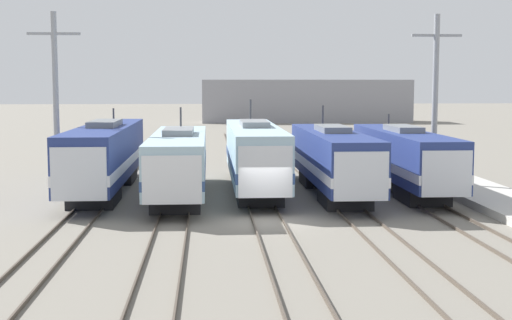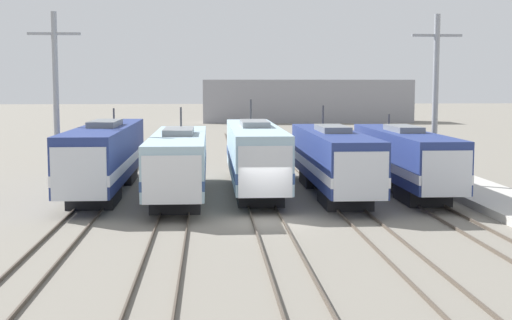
# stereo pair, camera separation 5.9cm
# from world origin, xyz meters

# --- Properties ---
(ground_plane) EXTENTS (400.00, 400.00, 0.00)m
(ground_plane) POSITION_xyz_m (0.00, 0.00, 0.00)
(ground_plane) COLOR slate
(rail_pair_far_left) EXTENTS (1.50, 120.00, 0.15)m
(rail_pair_far_left) POSITION_xyz_m (-9.05, 0.00, 0.07)
(rail_pair_far_left) COLOR #4C4238
(rail_pair_far_left) RESTS_ON ground_plane
(rail_pair_center_left) EXTENTS (1.51, 120.00, 0.15)m
(rail_pair_center_left) POSITION_xyz_m (-4.52, 0.00, 0.07)
(rail_pair_center_left) COLOR #4C4238
(rail_pair_center_left) RESTS_ON ground_plane
(rail_pair_center) EXTENTS (1.51, 120.00, 0.15)m
(rail_pair_center) POSITION_xyz_m (0.00, 0.00, 0.07)
(rail_pair_center) COLOR #4C4238
(rail_pair_center) RESTS_ON ground_plane
(rail_pair_center_right) EXTENTS (1.51, 120.00, 0.15)m
(rail_pair_center_right) POSITION_xyz_m (4.52, 0.00, 0.07)
(rail_pair_center_right) COLOR #4C4238
(rail_pair_center_right) RESTS_ON ground_plane
(rail_pair_far_right) EXTENTS (1.50, 120.00, 0.15)m
(rail_pair_far_right) POSITION_xyz_m (9.05, 0.00, 0.07)
(rail_pair_far_right) COLOR #4C4238
(rail_pair_far_right) RESTS_ON ground_plane
(locomotive_far_left) EXTENTS (2.95, 18.32, 4.98)m
(locomotive_far_left) POSITION_xyz_m (-9.05, 9.61, 2.25)
(locomotive_far_left) COLOR black
(locomotive_far_left) RESTS_ON ground_plane
(locomotive_center_left) EXTENTS (3.09, 16.33, 5.12)m
(locomotive_center_left) POSITION_xyz_m (-4.52, 7.27, 2.08)
(locomotive_center_left) COLOR #232326
(locomotive_center_left) RESTS_ON ground_plane
(locomotive_center) EXTENTS (2.97, 17.14, 5.56)m
(locomotive_center) POSITION_xyz_m (0.00, 9.42, 2.23)
(locomotive_center) COLOR #232326
(locomotive_center) RESTS_ON ground_plane
(locomotive_center_right) EXTENTS (2.94, 16.33, 5.21)m
(locomotive_center_right) POSITION_xyz_m (4.52, 7.73, 2.13)
(locomotive_center_right) COLOR black
(locomotive_center_right) RESTS_ON ground_plane
(locomotive_far_right) EXTENTS (2.80, 16.28, 4.61)m
(locomotive_far_right) POSITION_xyz_m (9.05, 8.56, 2.09)
(locomotive_far_right) COLOR black
(locomotive_far_right) RESTS_ON ground_plane
(catenary_tower_left) EXTENTS (3.12, 0.36, 10.83)m
(catenary_tower_left) POSITION_xyz_m (-11.90, 9.91, 5.64)
(catenary_tower_left) COLOR gray
(catenary_tower_left) RESTS_ON ground_plane
(catenary_tower_right) EXTENTS (3.12, 0.36, 10.83)m
(catenary_tower_right) POSITION_xyz_m (11.24, 9.91, 5.64)
(catenary_tower_right) COLOR gray
(catenary_tower_right) RESTS_ON ground_plane
(depot_building) EXTENTS (35.53, 8.21, 7.23)m
(depot_building) POSITION_xyz_m (13.99, 88.58, 3.62)
(depot_building) COLOR gray
(depot_building) RESTS_ON ground_plane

